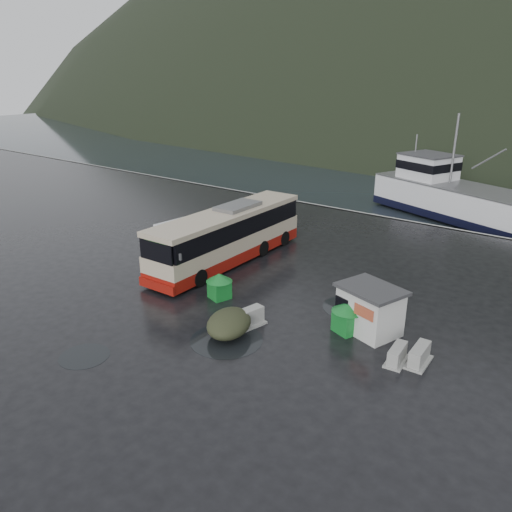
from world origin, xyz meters
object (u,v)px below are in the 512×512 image
Objects in this scene: ticket_kiosk at (368,331)px; jersey_barrier_c at (418,363)px; dome_tent at (229,334)px; fishing_trawler at (472,207)px; coach_bus at (229,261)px; white_van at (196,253)px; jersey_barrier_a at (248,326)px; waste_bin_left at (220,298)px; waste_bin_right at (347,331)px; jersey_barrier_b at (396,362)px.

ticket_kiosk reaches higher than jersey_barrier_c.
ticket_kiosk is 1.80× the size of jersey_barrier_c.
fishing_trawler reaches higher than dome_tent.
white_van is (-2.72, -0.28, 0.00)m from coach_bus.
fishing_trawler reaches higher than jersey_barrier_a.
coach_bus reaches higher than white_van.
white_van is at bearing 166.39° from jersey_barrier_c.
white_van is at bearing 141.87° from dome_tent.
jersey_barrier_c is at bearing 1.22° from waste_bin_left.
fishing_trawler reaches higher than jersey_barrier_c.
jersey_barrier_c is at bearing -8.03° from white_van.
jersey_barrier_a is (6.56, -6.25, 0.00)m from coach_bus.
waste_bin_left is 0.90× the size of jersey_barrier_c.
dome_tent is at bearing -32.56° from white_van.
waste_bin_right is at bearing 39.65° from dome_tent.
waste_bin_left is 0.92× the size of waste_bin_right.
jersey_barrier_b is 0.06× the size of fishing_trawler.
white_van is 11.49m from dome_tent.
ticket_kiosk reaches higher than jersey_barrier_b.
waste_bin_right is at bearing -9.13° from white_van.
jersey_barrier_a is 8.04m from jersey_barrier_c.
dome_tent is 8.59m from jersey_barrier_c.
white_van is at bearing -175.92° from coach_bus.
coach_bus reaches higher than jersey_barrier_b.
coach_bus is 8.88× the size of waste_bin_left.
white_van is 16.97m from jersey_barrier_b.
waste_bin_left is at bearing 153.87° from jersey_barrier_a.
jersey_barrier_c is at bearing -57.52° from fishing_trawler.
jersey_barrier_a is 1.19× the size of jersey_barrier_b.
fishing_trawler is (-2.71, 27.20, 0.00)m from ticket_kiosk.
waste_bin_left is at bearing -56.35° from coach_bus.
white_van is 3.95× the size of jersey_barrier_b.
coach_bus reaches higher than ticket_kiosk.
dome_tent is at bearing -159.88° from jersey_barrier_c.
white_van is 4.09× the size of waste_bin_left.
dome_tent is 1.87× the size of jersey_barrier_b.
jersey_barrier_a reaches higher than jersey_barrier_b.
coach_bus is at bearing 136.41° from jersey_barrier_a.
dome_tent is at bearing -140.35° from waste_bin_right.
waste_bin_right is 0.54× the size of ticket_kiosk.
waste_bin_right is 0.98× the size of jersey_barrier_c.
white_van is at bearing -93.92° from fishing_trawler.
jersey_barrier_b is at bearing -1.39° from waste_bin_left.
jersey_barrier_a is (-4.09, -2.46, 0.00)m from waste_bin_right.
coach_bus reaches higher than jersey_barrier_a.
waste_bin_right is at bearing -64.81° from fishing_trawler.
fishing_trawler reaches higher than waste_bin_right.
ticket_kiosk reaches higher than dome_tent.
jersey_barrier_b is at bearing -59.21° from fishing_trawler.
dome_tent reaches higher than jersey_barrier_b.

